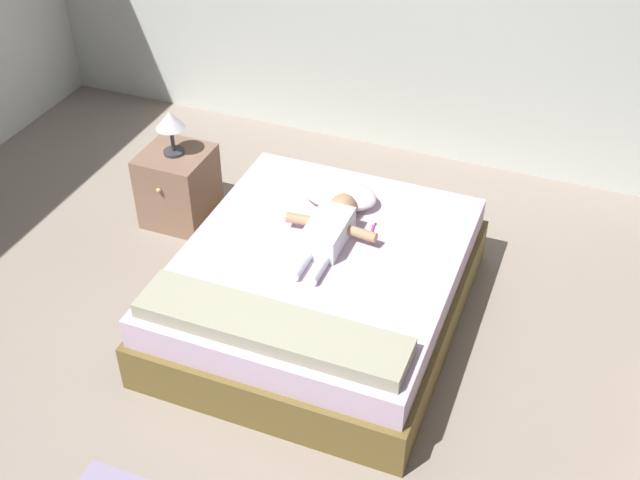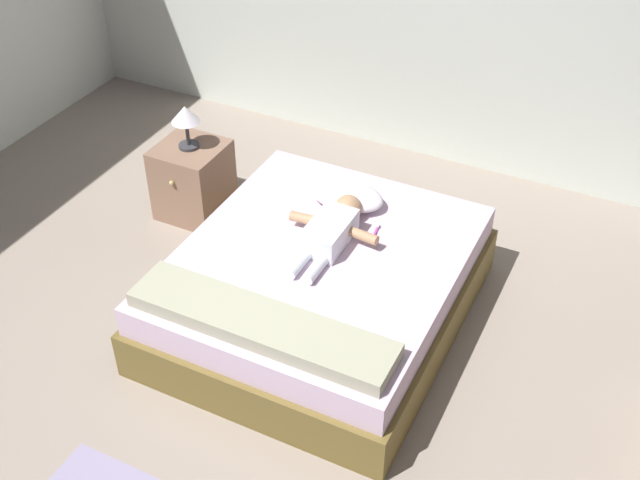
% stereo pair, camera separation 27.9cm
% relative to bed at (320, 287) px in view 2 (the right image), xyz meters
% --- Properties ---
extents(ground_plane, '(8.00, 8.00, 0.00)m').
position_rel_bed_xyz_m(ground_plane, '(0.01, -1.03, -0.22)').
color(ground_plane, gray).
extents(bed, '(1.50, 1.73, 0.45)m').
position_rel_bed_xyz_m(bed, '(0.00, 0.00, 0.00)').
color(bed, brown).
rests_on(bed, ground_plane).
extents(pillow, '(0.45, 0.28, 0.12)m').
position_rel_bed_xyz_m(pillow, '(-0.07, 0.49, 0.29)').
color(pillow, white).
rests_on(pillow, bed).
extents(baby, '(0.52, 0.69, 0.15)m').
position_rel_bed_xyz_m(baby, '(-0.00, 0.14, 0.30)').
color(baby, silver).
rests_on(baby, bed).
extents(toothbrush, '(0.03, 0.12, 0.02)m').
position_rel_bed_xyz_m(toothbrush, '(0.19, 0.31, 0.24)').
color(toothbrush, '#BB3DA1').
rests_on(toothbrush, bed).
extents(nightstand, '(0.41, 0.44, 0.50)m').
position_rel_bed_xyz_m(nightstand, '(-1.19, 0.55, 0.03)').
color(nightstand, '#896651').
rests_on(nightstand, ground_plane).
extents(lamp, '(0.18, 0.18, 0.29)m').
position_rel_bed_xyz_m(lamp, '(-1.19, 0.55, 0.49)').
color(lamp, '#333338').
rests_on(lamp, nightstand).
extents(blanket, '(1.35, 0.29, 0.08)m').
position_rel_bed_xyz_m(blanket, '(-0.00, -0.63, 0.27)').
color(blanket, '#A5A489').
rests_on(blanket, bed).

